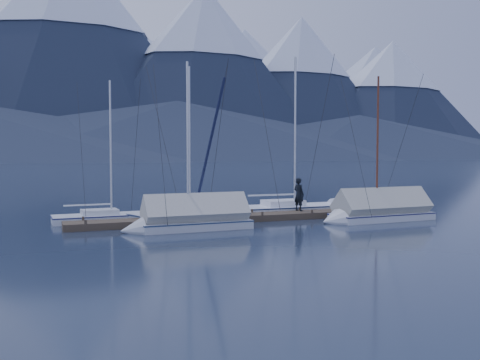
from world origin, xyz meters
The scene contains 10 objects.
ground centered at (0.00, 0.00, 0.00)m, with size 1000.00×1000.00×0.00m, color #151E30.
mountain_range centered at (4.12, 370.45, 58.65)m, with size 877.00×584.00×150.50m.
dock centered at (0.00, 2.00, 0.11)m, with size 18.00×1.50×0.54m.
mooring_posts centered at (-0.50, 2.00, 0.35)m, with size 15.12×1.52×0.35m.
sailboat_open_left centered at (-5.98, 4.45, 0.14)m, with size 6.28×2.67×8.21m.
sailboat_open_mid centered at (-1.74, 4.22, 0.16)m, with size 7.24×4.15×9.24m.
sailboat_open_right centered at (4.91, 4.04, 0.18)m, with size 7.80×3.35×10.29m.
sailboat_covered_near centered at (6.77, -0.56, 0.43)m, with size 6.66×2.85×8.57m.
sailboat_covered_far centered at (-3.56, 0.02, 0.42)m, with size 6.21×2.64×8.69m.
person centered at (3.79, 2.45, 1.28)m, with size 0.69×0.45×1.89m, color black.
Camera 1 is at (-9.94, -23.12, 3.62)m, focal length 38.00 mm.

